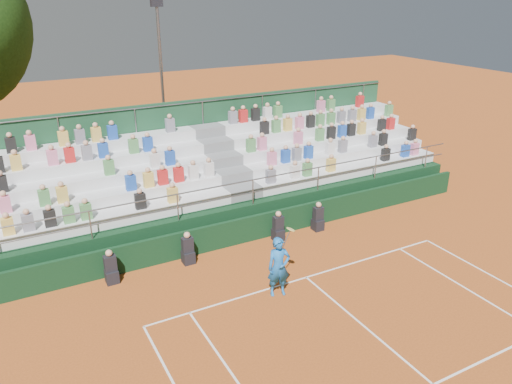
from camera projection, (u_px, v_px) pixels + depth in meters
ground at (306, 277)px, 16.47m from camera, size 90.00×90.00×0.00m
courtside_wall at (260, 226)px, 18.89m from camera, size 20.00×0.15×1.00m
line_officials at (230, 240)px, 17.88m from camera, size 8.47×0.40×1.19m
grandstand at (223, 185)px, 21.31m from camera, size 20.00×5.20×4.40m
tennis_player at (279, 267)px, 15.22m from camera, size 0.93×0.62×2.22m
floodlight_mast at (161, 72)px, 25.92m from camera, size 0.60×0.25×8.39m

